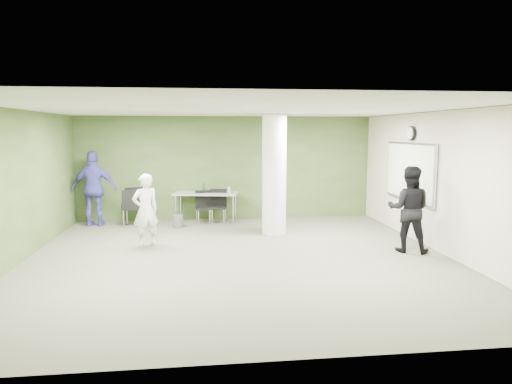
{
  "coord_description": "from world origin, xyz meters",
  "views": [
    {
      "loc": [
        -0.67,
        -8.45,
        2.4
      ],
      "look_at": [
        0.45,
        1.0,
        1.12
      ],
      "focal_mm": 32.0,
      "sensor_mm": 36.0,
      "label": 1
    }
  ],
  "objects": [
    {
      "name": "floor",
      "position": [
        0.0,
        0.0,
        0.0
      ],
      "size": [
        8.0,
        8.0,
        0.0
      ],
      "primitive_type": "plane",
      "color": "#565443",
      "rests_on": "ground"
    },
    {
      "name": "ceiling",
      "position": [
        0.0,
        0.0,
        2.8
      ],
      "size": [
        8.0,
        8.0,
        0.0
      ],
      "primitive_type": "plane",
      "rotation": [
        3.14,
        0.0,
        0.0
      ],
      "color": "white",
      "rests_on": "wall_back"
    },
    {
      "name": "wall_back",
      "position": [
        0.0,
        4.0,
        1.4
      ],
      "size": [
        8.0,
        2.8,
        0.02
      ],
      "primitive_type": "cube",
      "rotation": [
        1.57,
        0.0,
        0.0
      ],
      "color": "#3A4F25",
      "rests_on": "floor"
    },
    {
      "name": "wall_left",
      "position": [
        -4.0,
        0.0,
        1.4
      ],
      "size": [
        0.02,
        8.0,
        2.8
      ],
      "primitive_type": "cube",
      "color": "#3A4F25",
      "rests_on": "floor"
    },
    {
      "name": "wall_right_cream",
      "position": [
        4.0,
        0.0,
        1.4
      ],
      "size": [
        0.02,
        8.0,
        2.8
      ],
      "primitive_type": "cube",
      "color": "beige",
      "rests_on": "floor"
    },
    {
      "name": "column",
      "position": [
        1.0,
        2.0,
        1.4
      ],
      "size": [
        0.56,
        0.56,
        2.8
      ],
      "primitive_type": "cylinder",
      "color": "silver",
      "rests_on": "floor"
    },
    {
      "name": "whiteboard",
      "position": [
        3.92,
        1.2,
        1.5
      ],
      "size": [
        0.05,
        2.3,
        1.3
      ],
      "color": "silver",
      "rests_on": "wall_right_cream"
    },
    {
      "name": "wall_clock",
      "position": [
        3.92,
        1.2,
        2.35
      ],
      "size": [
        0.06,
        0.32,
        0.32
      ],
      "color": "black",
      "rests_on": "wall_right_cream"
    },
    {
      "name": "folding_table",
      "position": [
        -0.57,
        3.55,
        0.74
      ],
      "size": [
        1.76,
        1.0,
        1.04
      ],
      "rotation": [
        0.0,
        0.0,
        -0.17
      ],
      "color": "#989892",
      "rests_on": "floor"
    },
    {
      "name": "wastebasket",
      "position": [
        -1.29,
        2.92,
        0.16
      ],
      "size": [
        0.27,
        0.27,
        0.31
      ],
      "primitive_type": "cylinder",
      "color": "#4C4C4C",
      "rests_on": "floor"
    },
    {
      "name": "chair_back_left",
      "position": [
        -2.46,
        3.18,
        0.55
      ],
      "size": [
        0.56,
        0.56,
        0.95
      ],
      "rotation": [
        0.0,
        0.0,
        3.35
      ],
      "color": "black",
      "rests_on": "floor"
    },
    {
      "name": "chair_back_right",
      "position": [
        -2.46,
        3.57,
        0.57
      ],
      "size": [
        0.62,
        0.62,
        0.97
      ],
      "rotation": [
        0.0,
        0.0,
        3.52
      ],
      "color": "black",
      "rests_on": "floor"
    },
    {
      "name": "chair_table_left",
      "position": [
        -0.64,
        3.35,
        0.5
      ],
      "size": [
        0.48,
        0.48,
        0.86
      ],
      "rotation": [
        0.0,
        0.0,
        0.13
      ],
      "color": "black",
      "rests_on": "floor"
    },
    {
      "name": "chair_table_right",
      "position": [
        -0.27,
        3.35,
        0.52
      ],
      "size": [
        0.52,
        0.52,
        0.89
      ],
      "rotation": [
        0.0,
        0.0,
        -0.18
      ],
      "color": "black",
      "rests_on": "floor"
    },
    {
      "name": "woman_white",
      "position": [
        -1.86,
        1.12,
        0.76
      ],
      "size": [
        0.66,
        0.59,
        1.53
      ],
      "primitive_type": "imported",
      "rotation": [
        0.0,
        0.0,
        3.64
      ],
      "color": "white",
      "rests_on": "floor"
    },
    {
      "name": "man_black",
      "position": [
        3.4,
        0.05,
        0.86
      ],
      "size": [
        1.04,
        0.95,
        1.72
      ],
      "primitive_type": "imported",
      "rotation": [
        0.0,
        0.0,
        2.69
      ],
      "color": "black",
      "rests_on": "floor"
    },
    {
      "name": "man_blue",
      "position": [
        -3.39,
        3.4,
        0.95
      ],
      "size": [
        1.14,
        0.53,
        1.9
      ],
      "primitive_type": "imported",
      "rotation": [
        0.0,
        0.0,
        3.08
      ],
      "color": "#4745AD",
      "rests_on": "floor"
    }
  ]
}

